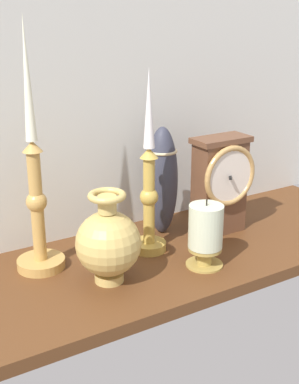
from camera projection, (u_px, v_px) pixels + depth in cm
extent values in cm
cube|color=#573219|center=(183.00, 254.00, 109.65)|extent=(100.00, 36.00, 2.40)
cube|color=silver|center=(137.00, 80.00, 113.28)|extent=(120.00, 2.00, 65.00)
cube|color=brown|center=(219.00, 188.00, 114.43)|extent=(11.24, 5.67, 20.39)
cube|color=brown|center=(221.00, 140.00, 110.82)|extent=(12.59, 6.35, 1.20)
torus|color=tan|center=(229.00, 176.00, 110.60)|extent=(13.27, 1.21, 13.27)
cylinder|color=white|center=(230.00, 176.00, 110.52)|extent=(11.10, 0.40, 11.10)
cube|color=black|center=(231.00, 176.00, 110.28)|extent=(3.08, 3.69, 0.30)
cylinder|color=tan|center=(41.00, 263.00, 101.08)|extent=(9.18, 9.18, 1.80)
cylinder|color=tan|center=(37.00, 207.00, 97.23)|extent=(2.46, 2.46, 21.30)
sphere|color=tan|center=(37.00, 202.00, 96.87)|extent=(3.94, 3.94, 3.94)
cone|color=tan|center=(32.00, 146.00, 93.34)|extent=(3.70, 3.70, 2.00)
cone|color=white|center=(27.00, 79.00, 89.38)|extent=(2.09, 2.09, 21.72)
cylinder|color=gold|center=(149.00, 246.00, 108.30)|extent=(7.05, 7.05, 1.80)
cylinder|color=gold|center=(149.00, 201.00, 105.00)|extent=(2.34, 2.34, 17.99)
sphere|color=gold|center=(149.00, 197.00, 104.70)|extent=(3.74, 3.74, 3.74)
cone|color=gold|center=(149.00, 153.00, 101.66)|extent=(3.64, 3.64, 2.00)
cone|color=white|center=(149.00, 108.00, 98.75)|extent=(2.24, 2.24, 15.45)
cylinder|color=tan|center=(109.00, 277.00, 96.08)|extent=(5.35, 5.35, 1.60)
sphere|color=tan|center=(108.00, 243.00, 93.83)|extent=(11.89, 11.89, 11.89)
cylinder|color=tan|center=(107.00, 204.00, 91.32)|extent=(3.33, 3.33, 3.16)
torus|color=tan|center=(107.00, 196.00, 90.79)|extent=(6.77, 6.77, 1.22)
cylinder|color=#B09547|center=(205.00, 257.00, 101.56)|extent=(2.90, 2.90, 3.61)
cylinder|color=#B09547|center=(204.00, 263.00, 102.03)|extent=(7.25, 7.25, 0.80)
cylinder|color=#B09547|center=(205.00, 248.00, 100.95)|extent=(6.53, 6.53, 0.60)
cylinder|color=beige|center=(206.00, 226.00, 99.41)|extent=(6.62, 6.62, 8.45)
cylinder|color=black|center=(207.00, 203.00, 97.80)|extent=(0.30, 0.30, 1.20)
ellipsoid|color=#333544|center=(162.00, 181.00, 113.22)|extent=(6.82, 6.82, 23.98)
torus|color=#CCB78C|center=(162.00, 151.00, 110.98)|extent=(6.40, 6.40, 0.60)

